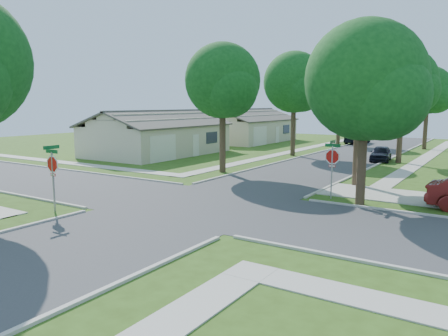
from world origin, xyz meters
TOP-DOWN VIEW (x-y plane):
  - ground at (0.00, 0.00)m, footprint 100.00×100.00m
  - road_ns at (0.00, 0.00)m, footprint 7.00×100.00m
  - sidewalk_ne at (6.10, 26.00)m, footprint 1.20×40.00m
  - sidewalk_nw at (-6.10, 26.00)m, footprint 1.20×40.00m
  - driveway at (7.90, 7.10)m, footprint 8.80×3.60m
  - stop_sign_sw at (-4.70, -4.70)m, footprint 1.05×0.80m
  - stop_sign_ne at (4.70, 4.70)m, footprint 1.05×0.80m
  - tree_e_near at (4.75, 9.01)m, footprint 4.97×4.80m
  - tree_e_mid at (4.76, 21.01)m, footprint 5.59×5.40m
  - tree_e_far at (4.75, 34.01)m, footprint 5.17×5.00m
  - tree_w_near at (-4.64, 9.01)m, footprint 5.38×5.20m
  - tree_w_mid at (-4.64, 21.01)m, footprint 5.80×5.60m
  - tree_w_far at (-4.65, 34.01)m, footprint 4.76×4.60m
  - tree_ne_corner at (6.36, 4.21)m, footprint 5.80×5.60m
  - house_nw_near at (-15.99, 15.00)m, footprint 8.42×13.60m
  - house_nw_far at (-15.99, 32.00)m, footprint 8.42×13.60m
  - car_curb_east at (3.20, 21.33)m, footprint 2.01×3.98m
  - car_curb_west at (-3.20, 36.60)m, footprint 2.31×5.03m

SIDE VIEW (x-z plane):
  - ground at x=0.00m, z-range 0.00..0.00m
  - road_ns at x=0.00m, z-range -0.01..0.01m
  - sidewalk_ne at x=6.10m, z-range 0.00..0.04m
  - sidewalk_nw at x=-6.10m, z-range 0.00..0.04m
  - driveway at x=7.90m, z-range 0.00..0.05m
  - car_curb_east at x=3.20m, z-range 0.00..1.30m
  - car_curb_west at x=-3.20m, z-range 0.00..1.43m
  - house_nw_near at x=-15.99m, z-range -0.60..3.63m
  - house_nw_far at x=-15.99m, z-range -0.60..3.63m
  - stop_sign_sw at x=-4.70m, z-range 0.54..3.52m
  - stop_sign_ne at x=4.70m, z-range 0.54..3.52m
  - tree_w_far at x=-4.65m, z-range 1.49..9.52m
  - tree_ne_corner at x=6.36m, z-range 1.26..9.92m
  - tree_e_near at x=4.75m, z-range 1.50..9.78m
  - tree_e_far at x=4.75m, z-range 1.62..10.34m
  - tree_w_near at x=-4.64m, z-range 1.63..10.60m
  - tree_e_mid at x=4.76m, z-range 1.64..10.86m
  - tree_w_mid at x=-4.64m, z-range 1.71..11.27m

